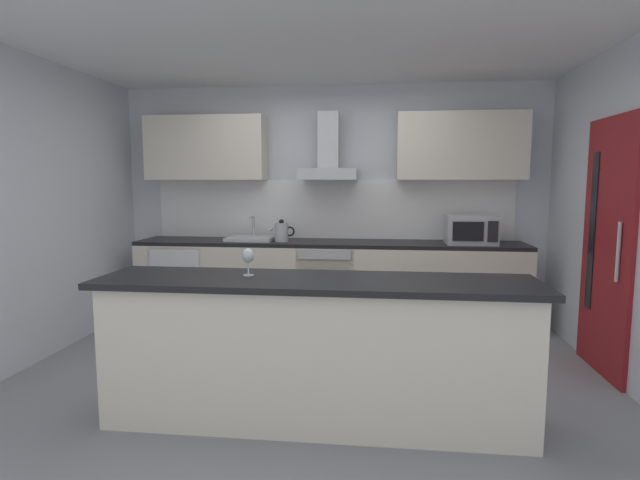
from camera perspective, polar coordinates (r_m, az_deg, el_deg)
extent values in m
cube|color=gray|center=(4.19, -1.19, -15.12)|extent=(5.72, 4.60, 0.02)
cube|color=white|center=(4.03, -1.29, 22.02)|extent=(5.72, 4.60, 0.02)
cube|color=silver|center=(5.74, 1.33, 4.26)|extent=(5.72, 0.12, 2.60)
cube|color=silver|center=(4.86, -30.85, 2.86)|extent=(0.12, 4.60, 2.60)
cube|color=white|center=(5.67, 1.26, 3.52)|extent=(4.01, 0.02, 0.66)
cube|color=beige|center=(5.47, 0.93, -5.05)|extent=(4.15, 0.60, 0.86)
cube|color=black|center=(5.40, 0.94, -0.37)|extent=(4.15, 0.60, 0.04)
cube|color=beige|center=(3.26, -0.53, -12.92)|extent=(2.66, 0.52, 0.90)
cube|color=black|center=(3.13, -0.54, -4.78)|extent=(2.76, 0.64, 0.04)
cube|color=beige|center=(5.82, -12.81, 10.14)|extent=(1.33, 0.32, 0.70)
cube|color=beige|center=(5.56, 15.72, 10.22)|extent=(1.33, 0.32, 0.70)
cube|color=maroon|center=(4.59, 29.88, -0.71)|extent=(0.04, 0.85, 2.05)
cube|color=black|center=(4.78, 28.57, 0.87)|extent=(0.01, 0.11, 1.31)
cylinder|color=#B7BABC|center=(4.32, 30.80, -1.17)|extent=(0.03, 0.03, 0.45)
cube|color=slate|center=(5.45, 0.82, -4.79)|extent=(0.60, 0.56, 0.80)
cube|color=black|center=(5.18, 0.49, -6.12)|extent=(0.50, 0.02, 0.48)
cube|color=#B7BABC|center=(5.10, 0.49, -1.69)|extent=(0.54, 0.02, 0.09)
cylinder|color=#B7BABC|center=(5.10, 0.45, -3.57)|extent=(0.49, 0.02, 0.02)
cube|color=white|center=(5.84, -15.08, -4.59)|extent=(0.58, 0.56, 0.85)
cube|color=silver|center=(5.57, -16.18, -5.16)|extent=(0.55, 0.02, 0.80)
cylinder|color=#B7BABC|center=(5.47, -14.14, -4.87)|extent=(0.02, 0.02, 0.38)
cube|color=#B7BABC|center=(5.39, 16.78, 1.14)|extent=(0.50, 0.36, 0.30)
cube|color=black|center=(5.19, 16.49, 0.95)|extent=(0.30, 0.02, 0.19)
cube|color=black|center=(5.24, 19.08, 0.91)|extent=(0.10, 0.01, 0.21)
cube|color=silver|center=(5.52, -7.88, 0.16)|extent=(0.50, 0.40, 0.04)
cylinder|color=#B7BABC|center=(5.63, -7.58, 1.40)|extent=(0.03, 0.03, 0.26)
cylinder|color=#B7BABC|center=(5.55, -7.80, 2.56)|extent=(0.03, 0.16, 0.03)
cylinder|color=#B7BABC|center=(5.40, -4.41, 0.89)|extent=(0.15, 0.15, 0.20)
sphere|color=black|center=(5.39, -4.42, 2.08)|extent=(0.06, 0.06, 0.06)
cone|color=#B7BABC|center=(5.41, -5.45, 1.32)|extent=(0.09, 0.04, 0.07)
torus|color=black|center=(5.38, -3.47, 0.99)|extent=(0.11, 0.02, 0.11)
cube|color=#B7BABC|center=(5.44, 0.95, 7.50)|extent=(0.62, 0.45, 0.12)
cube|color=#B7BABC|center=(5.50, 1.01, 11.24)|extent=(0.22, 0.22, 0.60)
cylinder|color=silver|center=(3.27, -8.14, -3.97)|extent=(0.07, 0.07, 0.01)
cylinder|color=silver|center=(3.26, -8.15, -3.14)|extent=(0.01, 0.01, 0.09)
ellipsoid|color=silver|center=(3.25, -8.17, -1.76)|extent=(0.08, 0.08, 0.10)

